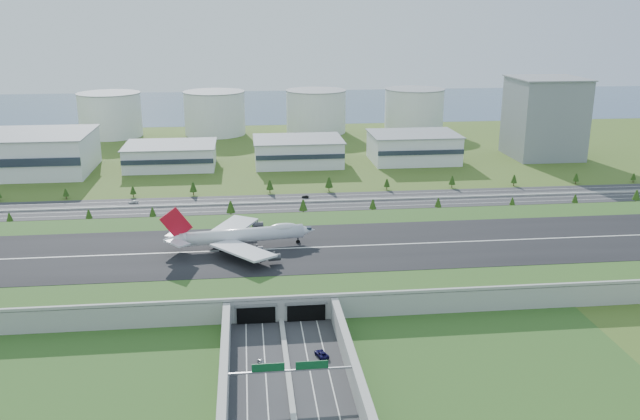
{
  "coord_description": "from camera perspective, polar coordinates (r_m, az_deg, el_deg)",
  "views": [
    {
      "loc": [
        -10.16,
        -259.74,
        102.88
      ],
      "look_at": [
        22.75,
        35.0,
        13.57
      ],
      "focal_mm": 38.0,
      "sensor_mm": 36.0,
      "label": 1
    }
  ],
  "objects": [
    {
      "name": "car_5",
      "position": [
        379.07,
        -1.25,
        1.13
      ],
      "size": [
        4.2,
        2.24,
        1.32
      ],
      "primitive_type": "imported",
      "rotation": [
        0.0,
        0.0,
        -1.79
      ],
      "color": "black",
      "rests_on": "ground"
    },
    {
      "name": "ground",
      "position": [
        279.56,
        -3.85,
        -4.87
      ],
      "size": [
        1200.0,
        1200.0,
        0.0
      ],
      "primitive_type": "plane",
      "color": "#344816",
      "rests_on": "ground"
    },
    {
      "name": "car_0",
      "position": [
        208.54,
        -4.96,
        -12.62
      ],
      "size": [
        2.86,
        4.33,
        1.37
      ],
      "primitive_type": "imported",
      "rotation": [
        0.0,
        0.0,
        0.34
      ],
      "color": "#A9A9AD",
      "rests_on": "ground"
    },
    {
      "name": "hangar_mid_a",
      "position": [
        462.44,
        -12.46,
        4.46
      ],
      "size": [
        58.0,
        42.0,
        15.0
      ],
      "primitive_type": "cube",
      "color": "white",
      "rests_on": "ground"
    },
    {
      "name": "fuel_tank_a",
      "position": [
        586.48,
        -17.25,
        7.64
      ],
      "size": [
        50.0,
        50.0,
        35.0
      ],
      "primitive_type": "cylinder",
      "color": "silver",
      "rests_on": "ground"
    },
    {
      "name": "sign_gantry_near",
      "position": [
        190.87,
        -2.52,
        -13.43
      ],
      "size": [
        38.7,
        0.7,
        9.8
      ],
      "color": "gray",
      "rests_on": "ground"
    },
    {
      "name": "north_expressway",
      "position": [
        369.48,
        -4.54,
        0.55
      ],
      "size": [
        560.0,
        36.0,
        0.12
      ],
      "primitive_type": "cube",
      "color": "#28282B",
      "rests_on": "ground"
    },
    {
      "name": "fuel_tank_d",
      "position": [
        594.11,
        7.92,
        8.34
      ],
      "size": [
        50.0,
        50.0,
        35.0
      ],
      "primitive_type": "cylinder",
      "color": "silver",
      "rests_on": "ground"
    },
    {
      "name": "tree_row",
      "position": [
        369.35,
        -2.97,
        1.29
      ],
      "size": [
        504.89,
        48.68,
        8.38
      ],
      "color": "#3D2819",
      "rests_on": "ground"
    },
    {
      "name": "bay_water",
      "position": [
        746.93,
        -5.6,
        8.77
      ],
      "size": [
        1200.0,
        260.0,
        0.06
      ],
      "primitive_type": "cube",
      "color": "#38506C",
      "rests_on": "ground"
    },
    {
      "name": "underpass_road",
      "position": [
        188.93,
        -2.41,
        -15.02
      ],
      "size": [
        38.8,
        120.4,
        8.0
      ],
      "color": "#28282B",
      "rests_on": "ground"
    },
    {
      "name": "car_7",
      "position": [
        382.26,
        -15.45,
        0.67
      ],
      "size": [
        5.53,
        2.66,
        1.55
      ],
      "primitive_type": "imported",
      "rotation": [
        0.0,
        0.0,
        -1.48
      ],
      "color": "white",
      "rests_on": "ground"
    },
    {
      "name": "office_tower",
      "position": [
        506.6,
        18.38,
        7.36
      ],
      "size": [
        46.0,
        46.0,
        55.0
      ],
      "primitive_type": "cube",
      "color": "gray",
      "rests_on": "ground"
    },
    {
      "name": "hangar_mid_b",
      "position": [
        460.88,
        -1.87,
        4.93
      ],
      "size": [
        58.0,
        42.0,
        17.0
      ],
      "primitive_type": "cube",
      "color": "white",
      "rests_on": "ground"
    },
    {
      "name": "boeing_747",
      "position": [
        277.63,
        -6.67,
        -2.13
      ],
      "size": [
        62.88,
        59.08,
        19.49
      ],
      "rotation": [
        0.0,
        0.0,
        0.13
      ],
      "color": "silver",
      "rests_on": "airfield_deck"
    },
    {
      "name": "car_2",
      "position": [
        211.65,
        0.12,
        -12.02
      ],
      "size": [
        4.66,
        6.74,
        1.71
      ],
      "primitive_type": "imported",
      "rotation": [
        0.0,
        0.0,
        3.47
      ],
      "color": "#0E0B3A",
      "rests_on": "ground"
    },
    {
      "name": "fuel_tank_c",
      "position": [
        579.24,
        -0.34,
        8.28
      ],
      "size": [
        50.0,
        50.0,
        35.0
      ],
      "primitive_type": "cylinder",
      "color": "silver",
      "rests_on": "ground"
    },
    {
      "name": "hangar_mid_c",
      "position": [
        473.55,
        7.87,
        5.23
      ],
      "size": [
        58.0,
        42.0,
        19.0
      ],
      "primitive_type": "cube",
      "color": "white",
      "rests_on": "ground"
    },
    {
      "name": "airfield_deck",
      "position": [
        277.99,
        -3.87,
        -4.09
      ],
      "size": [
        520.0,
        100.0,
        9.2
      ],
      "color": "#999993",
      "rests_on": "ground"
    },
    {
      "name": "fuel_tank_b",
      "position": [
        576.64,
        -8.86,
        8.05
      ],
      "size": [
        50.0,
        50.0,
        35.0
      ],
      "primitive_type": "cylinder",
      "color": "silver",
      "rests_on": "ground"
    }
  ]
}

